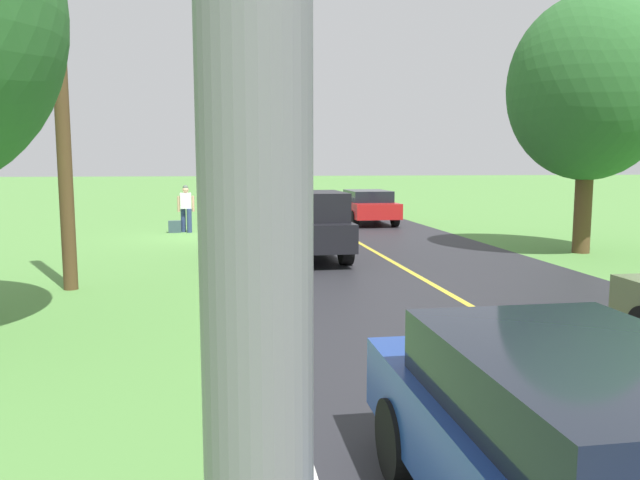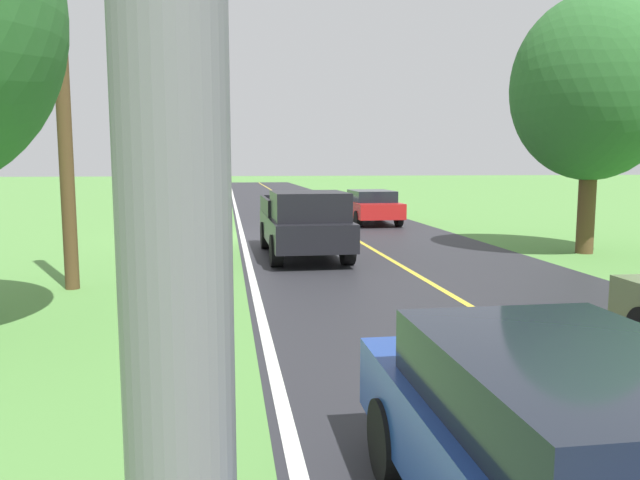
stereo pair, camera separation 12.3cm
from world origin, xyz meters
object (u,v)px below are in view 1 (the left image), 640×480
object	(u,v)px
tree_far_side_near	(589,88)
sedan_ahead_same_lane	(598,462)
pickup_truck_passing	(302,222)
utility_pole_roadside	(62,107)
suitcase_carried	(175,227)
sedan_near_oncoming	(367,206)
hitchhiker_walking	(186,206)

from	to	relation	value
tree_far_side_near	sedan_ahead_same_lane	xyz separation A→B (m)	(7.96, 12.67, -3.85)
pickup_truck_passing	sedan_ahead_same_lane	bearing A→B (deg)	90.09
tree_far_side_near	utility_pole_roadside	xyz separation A→B (m)	(13.20, 2.99, -0.97)
suitcase_carried	tree_far_side_near	size ratio (longest dim) A/B	0.06
pickup_truck_passing	sedan_ahead_same_lane	xyz separation A→B (m)	(-0.02, 13.17, -0.21)
suitcase_carried	utility_pole_roadside	xyz separation A→B (m)	(1.38, 10.09, 3.41)
sedan_near_oncoming	utility_pole_roadside	size ratio (longest dim) A/B	0.61
pickup_truck_passing	tree_far_side_near	bearing A→B (deg)	176.41
hitchhiker_walking	pickup_truck_passing	distance (m)	7.52
tree_far_side_near	sedan_ahead_same_lane	size ratio (longest dim) A/B	1.63
hitchhiker_walking	tree_far_side_near	distance (m)	13.97
hitchhiker_walking	sedan_ahead_same_lane	world-z (taller)	hitchhiker_walking
hitchhiker_walking	sedan_near_oncoming	xyz separation A→B (m)	(-7.40, -2.15, -0.23)
sedan_near_oncoming	utility_pole_roadside	distance (m)	15.65
suitcase_carried	sedan_ahead_same_lane	distance (m)	20.16
utility_pole_roadside	sedan_ahead_same_lane	bearing A→B (deg)	118.44
tree_far_side_near	sedan_near_oncoming	bearing A→B (deg)	-66.79
sedan_near_oncoming	sedan_ahead_same_lane	world-z (taller)	same
pickup_truck_passing	sedan_near_oncoming	distance (m)	9.70
suitcase_carried	hitchhiker_walking	bearing A→B (deg)	100.86
pickup_truck_passing	utility_pole_roadside	world-z (taller)	utility_pole_roadside
sedan_near_oncoming	utility_pole_roadside	bearing A→B (deg)	53.29
pickup_truck_passing	sedan_near_oncoming	size ratio (longest dim) A/B	1.23
suitcase_carried	tree_far_side_near	world-z (taller)	tree_far_side_near
utility_pole_roadside	tree_far_side_near	bearing A→B (deg)	-167.26
sedan_ahead_same_lane	utility_pole_roadside	world-z (taller)	utility_pole_roadside
sedan_near_oncoming	pickup_truck_passing	bearing A→B (deg)	65.83
sedan_ahead_same_lane	utility_pole_roadside	distance (m)	11.39
suitcase_carried	sedan_near_oncoming	distance (m)	8.15
hitchhiker_walking	utility_pole_roadside	xyz separation A→B (m)	(1.80, 10.18, 2.65)
sedan_near_oncoming	sedan_ahead_same_lane	xyz separation A→B (m)	(3.95, 22.02, 0.00)
pickup_truck_passing	tree_far_side_near	xyz separation A→B (m)	(-7.98, 0.50, 3.64)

